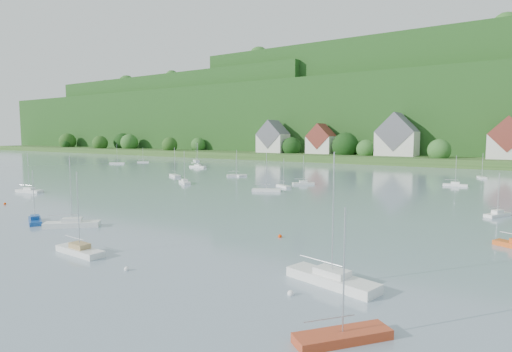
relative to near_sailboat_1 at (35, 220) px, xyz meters
The scene contains 17 objects.
far_shore_strip 161.00m from the near_sailboat_1, 89.28° to the left, with size 600.00×60.00×3.00m, color #2B4D1D.
forested_ridge 230.67m from the near_sailboat_1, 89.40° to the left, with size 620.00×181.22×69.89m.
village_building_0 157.45m from the near_sailboat_1, 109.70° to the left, with size 14.00×10.40×16.00m.
village_building_1 152.80m from the near_sailboat_1, 100.57° to the left, with size 12.00×9.36×14.00m.
village_building_2 149.48m from the near_sailboat_1, 87.31° to the left, with size 16.00×11.44×18.00m.
village_building_3 154.59m from the near_sailboat_1, 72.26° to the left, with size 13.00×10.40×15.50m.
near_sailboat_1 is the anchor object (origin of this frame).
near_sailboat_2 19.12m from the near_sailboat_1, 16.65° to the right, with size 6.13×1.96×8.19m.
near_sailboat_3 6.59m from the near_sailboat_1, 11.31° to the left, with size 6.22×5.96×9.09m.
near_sailboat_4 42.58m from the near_sailboat_1, ahead, with size 8.05×3.88×10.47m.
near_sailboat_6 33.92m from the near_sailboat_1, 153.20° to the left, with size 6.20×2.97×8.06m.
near_sailboat_7 47.39m from the near_sailboat_1, ahead, with size 4.84×5.52×7.78m.
mooring_buoy_1 27.02m from the near_sailboat_1, 13.39° to the right, with size 0.45×0.45×0.45m, color white.
mooring_buoy_2 33.41m from the near_sailboat_1, 19.91° to the left, with size 0.45×0.45×0.45m, color #FF3A00.
mooring_buoy_4 41.07m from the near_sailboat_1, ahead, with size 0.49×0.49×0.49m, color white.
mooring_buoy_5 19.65m from the near_sailboat_1, 164.80° to the left, with size 0.43×0.43×0.43m, color #FF3A00.
far_sailboat_cluster 76.89m from the near_sailboat_1, 80.96° to the left, with size 201.71×75.57×8.71m.
Camera 1 is at (53.37, 9.49, 11.79)m, focal length 29.41 mm.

